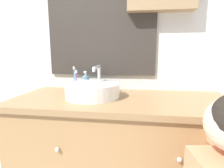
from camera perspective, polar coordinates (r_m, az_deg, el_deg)
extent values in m
cube|color=silver|center=(1.44, 4.39, 16.57)|extent=(3.20, 0.06, 2.50)
cube|color=#A37A4C|center=(1.31, 2.77, -22.50)|extent=(1.36, 0.55, 0.76)
cube|color=#99754C|center=(1.15, 2.93, -5.43)|extent=(1.40, 0.59, 0.03)
sphere|color=silver|center=(1.05, -17.44, -19.74)|extent=(0.02, 0.02, 0.02)
sphere|color=silver|center=(0.98, 21.16, -22.06)|extent=(0.02, 0.02, 0.02)
cylinder|color=white|center=(1.16, -6.35, -2.03)|extent=(0.36, 0.36, 0.09)
cylinder|color=silver|center=(1.16, -6.39, 0.01)|extent=(0.29, 0.29, 0.01)
cylinder|color=silver|center=(1.35, -4.20, 1.75)|extent=(0.02, 0.02, 0.19)
cylinder|color=silver|center=(1.26, -5.05, 5.47)|extent=(0.02, 0.16, 0.02)
cylinder|color=silver|center=(1.19, -5.94, 4.58)|extent=(0.02, 0.02, 0.02)
sphere|color=white|center=(1.34, -0.06, -0.55)|extent=(0.06, 0.06, 0.06)
cylinder|color=#66B27F|center=(1.40, -11.82, -0.52)|extent=(0.06, 0.06, 0.07)
cylinder|color=#8E56B7|center=(1.39, -11.52, 1.38)|extent=(0.01, 0.01, 0.15)
cube|color=white|center=(1.38, -11.61, 3.96)|extent=(0.01, 0.02, 0.02)
cylinder|color=white|center=(1.40, -11.95, 1.79)|extent=(0.01, 0.01, 0.16)
cube|color=white|center=(1.39, -12.05, 4.65)|extent=(0.01, 0.02, 0.02)
cylinder|color=#3884DB|center=(1.39, -12.23, 1.96)|extent=(0.01, 0.01, 0.17)
cube|color=white|center=(1.38, -12.34, 5.15)|extent=(0.01, 0.02, 0.02)
cylinder|color=#6B93B2|center=(1.38, -8.50, 0.29)|extent=(0.05, 0.05, 0.12)
cylinder|color=silver|center=(1.37, -8.58, 3.12)|extent=(0.02, 0.02, 0.02)
cube|color=silver|center=(1.36, -8.71, 3.88)|extent=(0.02, 0.03, 0.02)
cylinder|color=tan|center=(0.96, 30.77, -16.18)|extent=(0.09, 0.29, 0.05)
cylinder|color=#3884DB|center=(1.06, 26.95, -11.05)|extent=(0.02, 0.05, 0.12)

